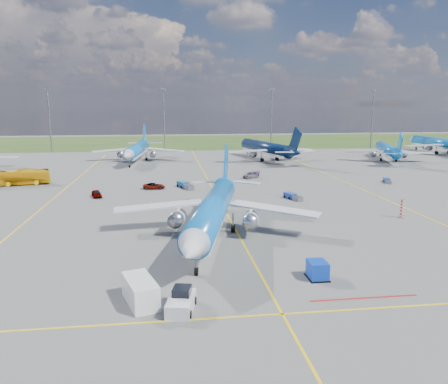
{
  "coord_description": "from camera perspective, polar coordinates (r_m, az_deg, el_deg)",
  "views": [
    {
      "loc": [
        -9.04,
        -52.3,
        16.96
      ],
      "look_at": [
        -0.76,
        11.45,
        4.0
      ],
      "focal_mm": 35.0,
      "sensor_mm": 36.0,
      "label": 1
    }
  ],
  "objects": [
    {
      "name": "taxiway_lines",
      "position": [
        82.3,
        -0.82,
        -0.49
      ],
      "size": [
        60.25,
        160.0,
        0.02
      ],
      "color": "yellow",
      "rests_on": "ground"
    },
    {
      "name": "bg_jet_n",
      "position": [
        136.04,
        5.43,
        4.18
      ],
      "size": [
        40.09,
        47.22,
        10.73
      ],
      "primitive_type": null,
      "rotation": [
        0.0,
        0.0,
        3.38
      ],
      "color": "#07193B",
      "rests_on": "ground"
    },
    {
      "name": "grass_strip",
      "position": [
        203.21,
        -4.86,
        6.57
      ],
      "size": [
        400.0,
        80.0,
        0.01
      ],
      "primitive_type": "cube",
      "color": "#2D4719",
      "rests_on": "ground"
    },
    {
      "name": "baggage_tug_e",
      "position": [
        102.55,
        20.53,
        1.4
      ],
      "size": [
        2.4,
        4.38,
        0.95
      ],
      "rotation": [
        0.0,
        0.0,
        -0.32
      ],
      "color": "#1B58A7",
      "rests_on": "ground"
    },
    {
      "name": "bg_jet_ne",
      "position": [
        143.53,
        20.51,
        3.89
      ],
      "size": [
        36.5,
        42.17,
        9.37
      ],
      "primitive_type": null,
      "rotation": [
        0.0,
        0.0,
        2.85
      ],
      "color": "blue",
      "rests_on": "ground"
    },
    {
      "name": "service_car_a",
      "position": [
        84.41,
        -16.31,
        -0.21
      ],
      "size": [
        2.56,
        4.11,
        1.3
      ],
      "primitive_type": "imported",
      "rotation": [
        0.0,
        0.0,
        0.29
      ],
      "color": "#999999",
      "rests_on": "ground"
    },
    {
      "name": "floodlight_masts",
      "position": [
        163.48,
        -0.72,
        9.85
      ],
      "size": [
        202.2,
        0.5,
        22.7
      ],
      "color": "slate",
      "rests_on": "ground"
    },
    {
      "name": "service_van",
      "position": [
        39.34,
        -10.87,
        -12.61
      ],
      "size": [
        3.58,
        5.38,
        2.18
      ],
      "primitive_type": "cube",
      "rotation": [
        0.0,
        0.0,
        0.31
      ],
      "color": "white",
      "rests_on": "ground"
    },
    {
      "name": "main_airliner",
      "position": [
        57.07,
        -1.45,
        -5.9
      ],
      "size": [
        37.99,
        44.88,
        10.23
      ],
      "primitive_type": null,
      "rotation": [
        0.0,
        0.0,
        -0.23
      ],
      "color": "blue",
      "rests_on": "ground"
    },
    {
      "name": "pushback_tug",
      "position": [
        37.81,
        -5.61,
        -14.06
      ],
      "size": [
        2.8,
        5.53,
        1.84
      ],
      "rotation": [
        0.0,
        0.0,
        -0.22
      ],
      "color": "silver",
      "rests_on": "ground"
    },
    {
      "name": "baggage_tug_c",
      "position": [
        90.01,
        -5.12,
        0.86
      ],
      "size": [
        3.41,
        5.49,
        1.2
      ],
      "rotation": [
        0.0,
        0.0,
        0.4
      ],
      "color": "#174C8F",
      "rests_on": "ground"
    },
    {
      "name": "uld_container",
      "position": [
        44.78,
        12.11,
        -9.92
      ],
      "size": [
        1.77,
        2.2,
        1.76
      ],
      "primitive_type": "cube",
      "rotation": [
        0.0,
        0.0,
        -0.0
      ],
      "color": "#0C38B4",
      "rests_on": "ground"
    },
    {
      "name": "baggage_tug_w",
      "position": [
        80.17,
        8.95,
        -0.61
      ],
      "size": [
        2.61,
        4.63,
        1.01
      ],
      "rotation": [
        0.0,
        0.0,
        0.34
      ],
      "color": "#193596",
      "rests_on": "ground"
    },
    {
      "name": "service_car_c",
      "position": [
        102.38,
        3.55,
        2.23
      ],
      "size": [
        4.95,
        4.56,
        1.39
      ],
      "primitive_type": "imported",
      "rotation": [
        0.0,
        0.0,
        -0.88
      ],
      "color": "#999999",
      "rests_on": "ground"
    },
    {
      "name": "warning_post",
      "position": [
        71.44,
        22.2,
        -1.96
      ],
      "size": [
        0.5,
        0.5,
        3.0
      ],
      "primitive_type": "cylinder",
      "color": "red",
      "rests_on": "ground"
    },
    {
      "name": "ground",
      "position": [
        55.72,
        2.3,
        -6.33
      ],
      "size": [
        400.0,
        400.0,
        0.0
      ],
      "primitive_type": "plane",
      "color": "#545451",
      "rests_on": "ground"
    },
    {
      "name": "service_car_b",
      "position": [
        89.92,
        -9.13,
        0.78
      ],
      "size": [
        4.51,
        2.15,
        1.24
      ],
      "primitive_type": "imported",
      "rotation": [
        0.0,
        0.0,
        1.55
      ],
      "color": "#999999",
      "rests_on": "ground"
    },
    {
      "name": "bg_jet_ene",
      "position": [
        172.14,
        26.15,
        4.58
      ],
      "size": [
        31.23,
        40.07,
        10.17
      ],
      "primitive_type": null,
      "rotation": [
        0.0,
        0.0,
        3.18
      ],
      "color": "blue",
      "rests_on": "ground"
    },
    {
      "name": "apron_bus",
      "position": [
        102.69,
        -25.08,
        1.75
      ],
      "size": [
        12.31,
        5.24,
        3.34
      ],
      "primitive_type": "imported",
      "rotation": [
        0.0,
        0.0,
        1.78
      ],
      "color": "#E5A60D",
      "rests_on": "ground"
    },
    {
      "name": "bg_jet_nnw",
      "position": [
        134.12,
        -11.27,
        3.91
      ],
      "size": [
        33.39,
        41.82,
        10.27
      ],
      "primitive_type": null,
      "rotation": [
        0.0,
        0.0,
        -0.09
      ],
      "color": "blue",
      "rests_on": "ground"
    }
  ]
}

